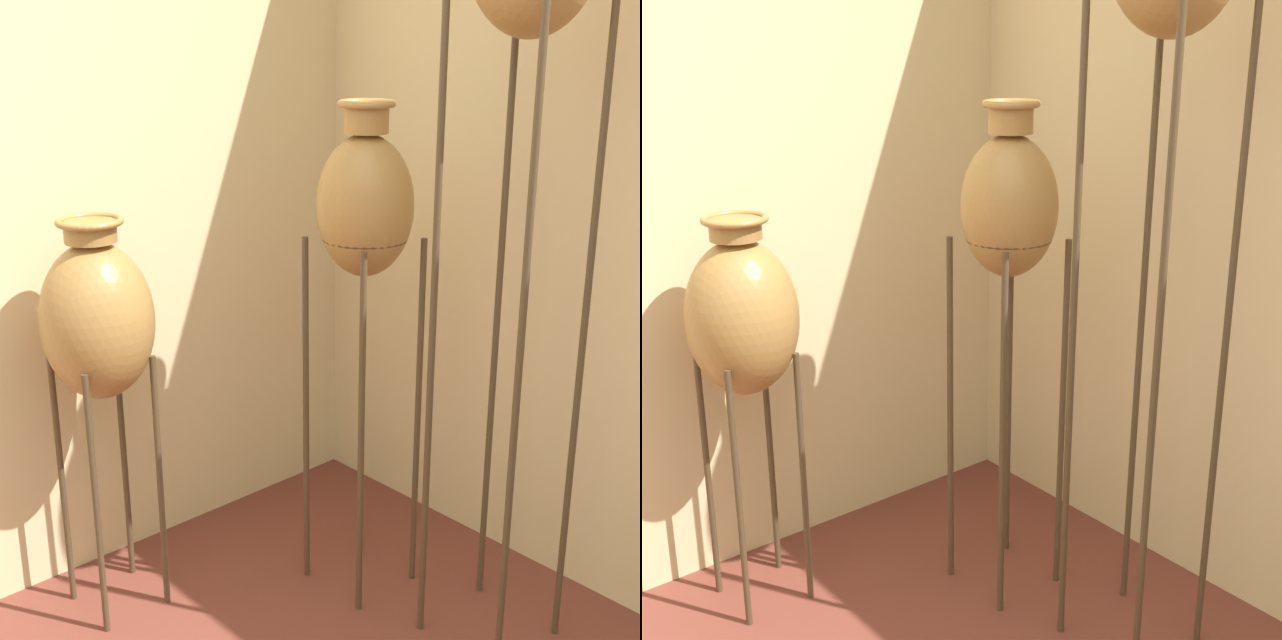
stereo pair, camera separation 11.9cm
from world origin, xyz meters
TOP-DOWN VIEW (x-y plane):
  - vase_stand_medium at (1.30, 1.13)m, footprint 0.29×0.29m
  - vase_stand_short at (0.62, 1.56)m, footprint 0.34×0.34m

SIDE VIEW (x-z plane):
  - vase_stand_short at x=0.62m, z-range 0.32..1.60m
  - vase_stand_medium at x=1.30m, z-range 0.47..2.06m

